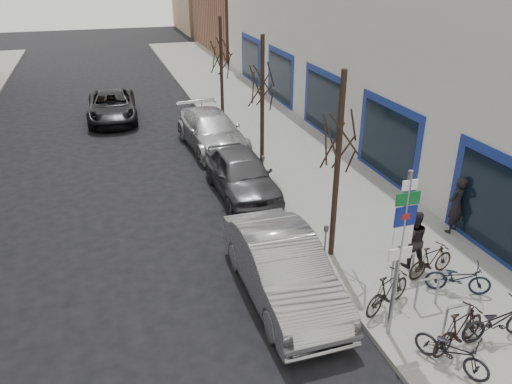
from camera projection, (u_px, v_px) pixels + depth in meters
ground at (291, 360)px, 10.91m from camera, size 120.00×120.00×0.00m
sidewalk_east at (305, 168)px, 20.73m from camera, size 5.00×70.00×0.15m
commercial_building at (479, 18)px, 27.21m from camera, size 20.00×32.00×10.00m
brick_building_far at (268, 4)px, 47.28m from camera, size 12.00×14.00×8.00m
highway_sign_pole at (400, 247)px, 10.51m from camera, size 0.55×0.10×4.20m
bike_rack at (428, 289)px, 12.18m from camera, size 0.66×2.26×0.83m
tree_near at (340, 123)px, 12.89m from camera, size 1.80×1.80×5.50m
tree_mid at (262, 73)px, 18.51m from camera, size 1.80×1.80×5.50m
tree_far at (221, 47)px, 24.12m from camera, size 1.80×1.80×5.50m
meter_front at (325, 242)px, 13.69m from camera, size 0.10×0.08×1.27m
meter_mid at (263, 169)px, 18.44m from camera, size 0.10×0.08×1.27m
meter_back at (226, 126)px, 23.19m from camera, size 0.10×0.08×1.27m
bike_near_left at (453, 348)px, 10.34m from camera, size 1.22×1.67×1.00m
bike_near_right at (459, 329)px, 10.84m from camera, size 1.79×0.99×1.04m
bike_mid_curb at (459, 276)px, 12.70m from camera, size 1.65×1.23×0.99m
bike_mid_inner at (388, 291)px, 12.08m from camera, size 1.76×1.16×1.03m
bike_far_curb at (497, 318)px, 11.12m from camera, size 1.79×0.59×1.08m
bike_far_inner at (431, 260)px, 13.38m from camera, size 1.61×0.73×0.94m
parked_car_front at (283, 268)px, 12.62m from camera, size 1.85×5.19×1.71m
parked_car_mid at (241, 174)px, 18.23m from camera, size 2.02×4.90×1.66m
parked_car_back at (212, 131)px, 22.77m from camera, size 2.69×5.82×1.65m
lane_car at (112, 106)px, 26.83m from camera, size 2.73×5.53×1.51m
pedestrian_near at (456, 205)px, 15.38m from camera, size 0.79×0.66×1.85m
pedestrian_far at (413, 239)px, 13.67m from camera, size 0.72×0.58×1.71m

